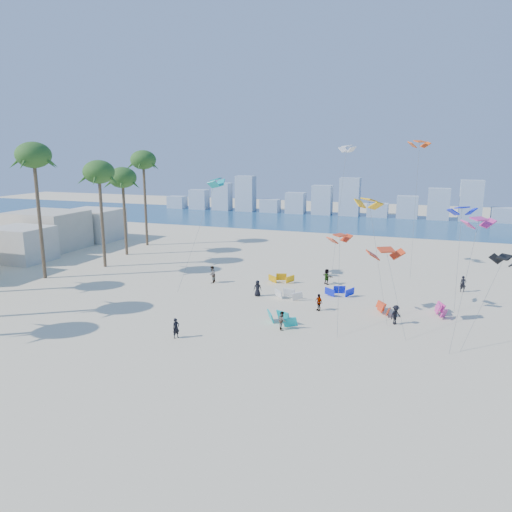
% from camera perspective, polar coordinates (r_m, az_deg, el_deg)
% --- Properties ---
extents(ground, '(220.00, 220.00, 0.00)m').
position_cam_1_polar(ground, '(34.92, -13.98, -12.25)').
color(ground, beige).
rests_on(ground, ground).
extents(ocean, '(220.00, 220.00, 0.00)m').
position_cam_1_polar(ocean, '(100.83, 9.24, 4.06)').
color(ocean, navy).
rests_on(ocean, ground).
extents(kitesurfer_near, '(0.63, 0.70, 1.61)m').
position_cam_1_polar(kitesurfer_near, '(38.42, -9.43, -8.42)').
color(kitesurfer_near, black).
rests_on(kitesurfer_near, ground).
extents(kitesurfer_mid, '(0.84, 0.92, 1.53)m').
position_cam_1_polar(kitesurfer_mid, '(39.73, 3.11, -7.61)').
color(kitesurfer_mid, gray).
rests_on(kitesurfer_mid, ground).
extents(kitesurfers_far, '(26.58, 13.06, 1.90)m').
position_cam_1_polar(kitesurfers_far, '(48.96, 6.54, -3.67)').
color(kitesurfers_far, black).
rests_on(kitesurfers_far, ground).
extents(grounded_kites, '(18.56, 14.57, 1.01)m').
position_cam_1_polar(grounded_kites, '(46.65, 8.46, -5.05)').
color(grounded_kites, silver).
rests_on(grounded_kites, ground).
extents(flying_kites, '(30.98, 25.88, 15.89)m').
position_cam_1_polar(flying_kites, '(46.98, 13.10, 6.95)').
color(flying_kites, red).
rests_on(flying_kites, ground).
extents(palm_row, '(8.85, 44.80, 15.27)m').
position_cam_1_polar(palm_row, '(58.24, -23.77, 8.38)').
color(palm_row, brown).
rests_on(palm_row, ground).
extents(beachfront_buildings, '(11.50, 43.00, 6.00)m').
position_cam_1_polar(beachfront_buildings, '(70.93, -27.64, 1.50)').
color(beachfront_buildings, beige).
rests_on(beachfront_buildings, ground).
extents(distant_skyline, '(85.00, 3.00, 8.40)m').
position_cam_1_polar(distant_skyline, '(110.43, 9.66, 6.37)').
color(distant_skyline, '#9EADBF').
rests_on(distant_skyline, ground).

